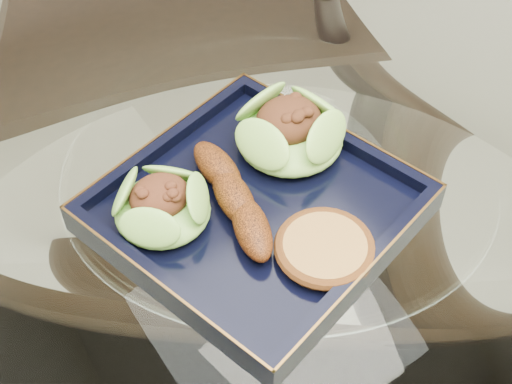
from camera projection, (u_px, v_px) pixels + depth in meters
dining_table at (275, 289)px, 0.86m from camera, size 1.13×1.13×0.77m
dining_chair at (187, 36)px, 1.29m from camera, size 0.54×0.54×0.98m
navy_plate at (256, 212)px, 0.72m from camera, size 0.33×0.33×0.02m
lettuce_wrap_left at (162, 207)px, 0.68m from camera, size 0.12×0.12×0.03m
lettuce_wrap_right at (290, 133)px, 0.75m from camera, size 0.13×0.13×0.04m
roasted_plantain at (234, 197)px, 0.70m from camera, size 0.06×0.16×0.03m
crumb_patty at (325, 249)px, 0.66m from camera, size 0.11×0.11×0.02m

